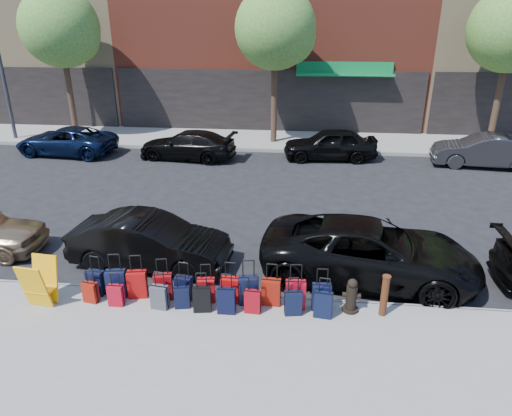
# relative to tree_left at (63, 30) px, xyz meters

# --- Properties ---
(ground) EXTENTS (120.00, 120.00, 0.00)m
(ground) POSITION_rel_tree_left_xyz_m (9.86, -9.50, -5.41)
(ground) COLOR black
(ground) RESTS_ON ground
(sidewalk_near) EXTENTS (60.00, 4.00, 0.15)m
(sidewalk_near) POSITION_rel_tree_left_xyz_m (9.86, -16.00, -5.34)
(sidewalk_near) COLOR gray
(sidewalk_near) RESTS_ON ground
(sidewalk_far) EXTENTS (60.00, 4.00, 0.15)m
(sidewalk_far) POSITION_rel_tree_left_xyz_m (9.86, 0.50, -5.34)
(sidewalk_far) COLOR gray
(sidewalk_far) RESTS_ON ground
(curb_near) EXTENTS (60.00, 0.08, 0.15)m
(curb_near) POSITION_rel_tree_left_xyz_m (9.86, -13.98, -5.34)
(curb_near) COLOR gray
(curb_near) RESTS_ON ground
(curb_far) EXTENTS (60.00, 0.08, 0.15)m
(curb_far) POSITION_rel_tree_left_xyz_m (9.86, -1.52, -5.34)
(curb_far) COLOR gray
(curb_far) RESTS_ON ground
(tree_left) EXTENTS (3.80, 3.80, 7.27)m
(tree_left) POSITION_rel_tree_left_xyz_m (0.00, 0.00, 0.00)
(tree_left) COLOR black
(tree_left) RESTS_ON sidewalk_far
(tree_center) EXTENTS (3.80, 3.80, 7.27)m
(tree_center) POSITION_rel_tree_left_xyz_m (10.50, 0.00, 0.00)
(tree_center) COLOR black
(tree_center) RESTS_ON sidewalk_far
(streetlight) EXTENTS (2.59, 0.18, 8.00)m
(streetlight) POSITION_rel_tree_left_xyz_m (-2.94, -0.70, -0.75)
(streetlight) COLOR #333338
(streetlight) RESTS_ON sidewalk_far
(suitcase_front_0) EXTENTS (0.42, 0.27, 0.94)m
(suitcase_front_0) POSITION_rel_tree_left_xyz_m (7.31, -14.27, -4.97)
(suitcase_front_0) COLOR black
(suitcase_front_0) RESTS_ON sidewalk_near
(suitcase_front_1) EXTENTS (0.47, 0.31, 1.04)m
(suitcase_front_1) POSITION_rel_tree_left_xyz_m (7.81, -14.31, -4.94)
(suitcase_front_1) COLOR black
(suitcase_front_1) RESTS_ON sidewalk_near
(suitcase_front_2) EXTENTS (0.46, 0.30, 1.02)m
(suitcase_front_2) POSITION_rel_tree_left_xyz_m (8.29, -14.28, -4.94)
(suitcase_front_2) COLOR #A30A0A
(suitcase_front_2) RESTS_ON sidewalk_near
(suitcase_front_3) EXTENTS (0.44, 0.30, 0.98)m
(suitcase_front_3) POSITION_rel_tree_left_xyz_m (8.88, -14.30, -4.96)
(suitcase_front_3) COLOR maroon
(suitcase_front_3) RESTS_ON sidewalk_near
(suitcase_front_4) EXTENTS (0.40, 0.26, 0.90)m
(suitcase_front_4) POSITION_rel_tree_left_xyz_m (9.34, -14.27, -4.98)
(suitcase_front_4) COLOR black
(suitcase_front_4) RESTS_ON sidewalk_near
(suitcase_front_5) EXTENTS (0.40, 0.26, 0.91)m
(suitcase_front_5) POSITION_rel_tree_left_xyz_m (9.86, -14.31, -4.98)
(suitcase_front_5) COLOR #AA0A0F
(suitcase_front_5) RESTS_ON sidewalk_near
(suitcase_front_6) EXTENTS (0.40, 0.23, 0.96)m
(suitcase_front_6) POSITION_rel_tree_left_xyz_m (10.39, -14.25, -4.96)
(suitcase_front_6) COLOR #B20B0B
(suitcase_front_6) RESTS_ON sidewalk_near
(suitcase_front_7) EXTENTS (0.46, 0.30, 1.04)m
(suitcase_front_7) POSITION_rel_tree_left_xyz_m (10.80, -14.27, -4.94)
(suitcase_front_7) COLOR black
(suitcase_front_7) RESTS_ON sidewalk_near
(suitcase_front_8) EXTENTS (0.41, 0.24, 0.97)m
(suitcase_front_8) POSITION_rel_tree_left_xyz_m (11.30, -14.26, -4.96)
(suitcase_front_8) COLOR maroon
(suitcase_front_8) RESTS_ON sidewalk_near
(suitcase_front_9) EXTENTS (0.44, 0.27, 1.04)m
(suitcase_front_9) POSITION_rel_tree_left_xyz_m (11.82, -14.34, -4.94)
(suitcase_front_9) COLOR maroon
(suitcase_front_9) RESTS_ON sidewalk_near
(suitcase_front_10) EXTENTS (0.41, 0.23, 0.97)m
(suitcase_front_10) POSITION_rel_tree_left_xyz_m (12.38, -14.34, -4.96)
(suitcase_front_10) COLOR black
(suitcase_front_10) RESTS_ON sidewalk_near
(suitcase_back_0) EXTENTS (0.35, 0.24, 0.76)m
(suitcase_back_0) POSITION_rel_tree_left_xyz_m (7.32, -14.58, -5.02)
(suitcase_back_0) COLOR maroon
(suitcase_back_0) RESTS_ON sidewalk_near
(suitcase_back_1) EXTENTS (0.33, 0.19, 0.78)m
(suitcase_back_1) POSITION_rel_tree_left_xyz_m (7.92, -14.65, -5.02)
(suitcase_back_1) COLOR #A90A1C
(suitcase_back_1) RESTS_ON sidewalk_near
(suitcase_back_3) EXTENTS (0.39, 0.25, 0.86)m
(suitcase_back_3) POSITION_rel_tree_left_xyz_m (8.91, -14.65, -4.99)
(suitcase_back_3) COLOR #424147
(suitcase_back_3) RESTS_ON sidewalk_near
(suitcase_back_4) EXTENTS (0.36, 0.25, 0.78)m
(suitcase_back_4) POSITION_rel_tree_left_xyz_m (9.38, -14.58, -5.02)
(suitcase_back_4) COLOR black
(suitcase_back_4) RESTS_ON sidewalk_near
(suitcase_back_5) EXTENTS (0.40, 0.27, 0.90)m
(suitcase_back_5) POSITION_rel_tree_left_xyz_m (9.84, -14.65, -4.98)
(suitcase_back_5) COLOR black
(suitcase_back_5) RESTS_ON sidewalk_near
(suitcase_back_6) EXTENTS (0.38, 0.23, 0.91)m
(suitcase_back_6) POSITION_rel_tree_left_xyz_m (10.37, -14.66, -4.98)
(suitcase_back_6) COLOR black
(suitcase_back_6) RESTS_ON sidewalk_near
(suitcase_back_7) EXTENTS (0.35, 0.22, 0.81)m
(suitcase_back_7) POSITION_rel_tree_left_xyz_m (10.92, -14.59, -5.01)
(suitcase_back_7) COLOR maroon
(suitcase_back_7) RESTS_ON sidewalk_near
(suitcase_back_9) EXTENTS (0.39, 0.27, 0.86)m
(suitcase_back_9) POSITION_rel_tree_left_xyz_m (11.78, -14.57, -4.99)
(suitcase_back_9) COLOR black
(suitcase_back_9) RESTS_ON sidewalk_near
(suitcase_back_10) EXTENTS (0.40, 0.27, 0.90)m
(suitcase_back_10) POSITION_rel_tree_left_xyz_m (12.41, -14.59, -4.98)
(suitcase_back_10) COLOR black
(suitcase_back_10) RESTS_ON sidewalk_near
(fire_hydrant) EXTENTS (0.39, 0.35, 0.78)m
(fire_hydrant) POSITION_rel_tree_left_xyz_m (13.01, -14.33, -4.90)
(fire_hydrant) COLOR black
(fire_hydrant) RESTS_ON sidewalk_near
(bollard) EXTENTS (0.17, 0.17, 0.95)m
(bollard) POSITION_rel_tree_left_xyz_m (13.68, -14.40, -4.77)
(bollard) COLOR #38190C
(bollard) RESTS_ON sidewalk_near
(display_rack) EXTENTS (0.65, 0.71, 1.06)m
(display_rack) POSITION_rel_tree_left_xyz_m (6.29, -14.77, -4.74)
(display_rack) COLOR #FFB60E
(display_rack) RESTS_ON sidewalk_near
(car_near_1) EXTENTS (4.22, 1.82, 1.35)m
(car_near_1) POSITION_rel_tree_left_xyz_m (8.05, -12.62, -4.74)
(car_near_1) COLOR black
(car_near_1) RESTS_ON ground
(car_near_2) EXTENTS (5.51, 3.10, 1.45)m
(car_near_2) POSITION_rel_tree_left_xyz_m (13.58, -12.64, -4.69)
(car_near_2) COLOR black
(car_near_2) RESTS_ON ground
(car_far_0) EXTENTS (4.80, 2.55, 1.28)m
(car_far_0) POSITION_rel_tree_left_xyz_m (0.81, -2.85, -4.77)
(car_far_0) COLOR #0B1733
(car_far_0) RESTS_ON ground
(car_far_1) EXTENTS (4.58, 2.30, 1.28)m
(car_far_1) POSITION_rel_tree_left_xyz_m (6.64, -2.99, -4.77)
(car_far_1) COLOR black
(car_far_1) RESTS_ON ground
(car_far_2) EXTENTS (4.26, 1.96, 1.42)m
(car_far_2) POSITION_rel_tree_left_xyz_m (13.08, -2.41, -4.70)
(car_far_2) COLOR black
(car_far_2) RESTS_ON ground
(car_far_3) EXTENTS (4.41, 1.95, 1.41)m
(car_far_3) POSITION_rel_tree_left_xyz_m (19.62, -2.83, -4.71)
(car_far_3) COLOR #323235
(car_far_3) RESTS_ON ground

